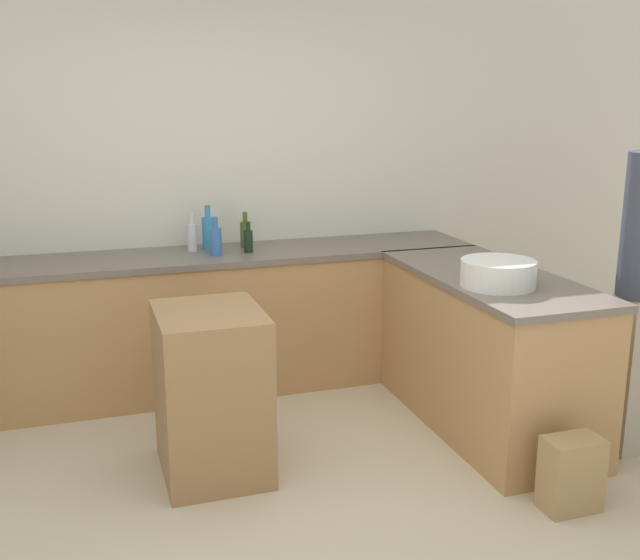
{
  "coord_description": "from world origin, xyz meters",
  "views": [
    {
      "loc": [
        -0.87,
        -2.85,
        1.91
      ],
      "look_at": [
        0.32,
        0.77,
        0.96
      ],
      "focal_mm": 42.0,
      "sensor_mm": 36.0,
      "label": 1
    }
  ],
  "objects": [
    {
      "name": "counter_back",
      "position": [
        0.0,
        1.86,
        0.46
      ],
      "size": [
        3.37,
        0.65,
        0.92
      ],
      "color": "tan",
      "rests_on": "ground_plane"
    },
    {
      "name": "olive_oil_bottle",
      "position": [
        0.18,
        1.97,
        1.01
      ],
      "size": [
        0.07,
        0.07,
        0.24
      ],
      "color": "#475B1E",
      "rests_on": "counter_back"
    },
    {
      "name": "ground_plane",
      "position": [
        0.0,
        0.0,
        0.0
      ],
      "size": [
        14.0,
        14.0,
        0.0
      ],
      "primitive_type": "plane",
      "color": "beige"
    },
    {
      "name": "mixing_bowl",
      "position": [
        1.23,
        0.52,
        0.99
      ],
      "size": [
        0.4,
        0.4,
        0.14
      ],
      "color": "white",
      "rests_on": "counter_peninsula"
    },
    {
      "name": "water_bottle_blue",
      "position": [
        -0.05,
        1.78,
        1.02
      ],
      "size": [
        0.08,
        0.08,
        0.25
      ],
      "color": "#386BB7",
      "rests_on": "counter_back"
    },
    {
      "name": "wine_bottle_dark",
      "position": [
        0.16,
        1.8,
        1.0
      ],
      "size": [
        0.06,
        0.06,
        0.2
      ],
      "color": "black",
      "rests_on": "counter_back"
    },
    {
      "name": "dish_soap_bottle",
      "position": [
        -0.06,
        1.99,
        1.03
      ],
      "size": [
        0.08,
        0.08,
        0.29
      ],
      "color": "#338CBF",
      "rests_on": "counter_back"
    },
    {
      "name": "paper_bag",
      "position": [
        1.24,
        -0.19,
        0.18
      ],
      "size": [
        0.27,
        0.17,
        0.36
      ],
      "color": "#A88456",
      "rests_on": "ground_plane"
    },
    {
      "name": "vinegar_bottle_clear",
      "position": [
        -0.17,
        1.95,
        1.02
      ],
      "size": [
        0.06,
        0.06,
        0.25
      ],
      "color": "silver",
      "rests_on": "counter_back"
    },
    {
      "name": "island_table",
      "position": [
        -0.29,
        0.71,
        0.43
      ],
      "size": [
        0.52,
        0.63,
        0.87
      ],
      "color": "#997047",
      "rests_on": "ground_plane"
    },
    {
      "name": "counter_peninsula",
      "position": [
        1.34,
        0.77,
        0.46
      ],
      "size": [
        0.69,
        1.59,
        0.92
      ],
      "color": "tan",
      "rests_on": "ground_plane"
    },
    {
      "name": "wall_back",
      "position": [
        0.0,
        2.2,
        1.35
      ],
      "size": [
        8.0,
        0.06,
        2.7
      ],
      "color": "silver",
      "rests_on": "ground_plane"
    }
  ]
}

